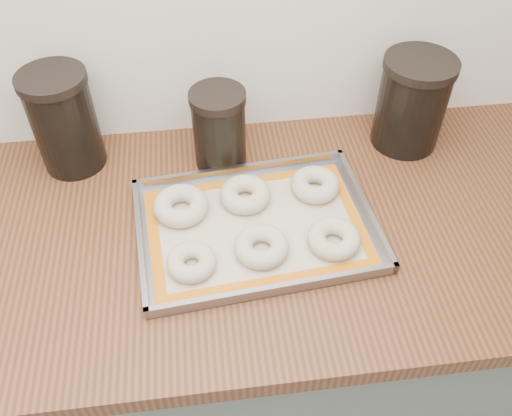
{
  "coord_description": "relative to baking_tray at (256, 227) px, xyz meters",
  "views": [
    {
      "loc": [
        -0.11,
        0.96,
        1.7
      ],
      "look_at": [
        -0.02,
        1.66,
        0.96
      ],
      "focal_mm": 38.0,
      "sensor_mm": 36.0,
      "label": 1
    }
  ],
  "objects": [
    {
      "name": "canister_right",
      "position": [
        0.37,
        0.23,
        0.1
      ],
      "size": [
        0.16,
        0.16,
        0.21
      ],
      "color": "black",
      "rests_on": "countertop"
    },
    {
      "name": "bagel_front_right",
      "position": [
        0.14,
        -0.06,
        0.02
      ],
      "size": [
        0.11,
        0.11,
        0.03
      ],
      "primitive_type": "torus",
      "rotation": [
        0.0,
        0.0,
        0.05
      ],
      "color": "#BFB094",
      "rests_on": "baking_mat"
    },
    {
      "name": "baking_mat",
      "position": [
        0.0,
        0.0,
        -0.0
      ],
      "size": [
        0.44,
        0.33,
        0.0
      ],
      "rotation": [
        0.0,
        0.0,
        0.09
      ],
      "color": "#C6B793",
      "rests_on": "baking_tray"
    },
    {
      "name": "bagel_back_mid",
      "position": [
        -0.01,
        0.08,
        0.02
      ],
      "size": [
        0.13,
        0.13,
        0.04
      ],
      "primitive_type": "torus",
      "rotation": [
        0.0,
        0.0,
        0.35
      ],
      "color": "#BFB094",
      "rests_on": "baking_mat"
    },
    {
      "name": "bagel_back_left",
      "position": [
        -0.14,
        0.06,
        0.02
      ],
      "size": [
        0.13,
        0.13,
        0.04
      ],
      "primitive_type": "torus",
      "rotation": [
        0.0,
        0.0,
        0.14
      ],
      "color": "#BFB094",
      "rests_on": "baking_mat"
    },
    {
      "name": "countertop",
      "position": [
        0.02,
        0.01,
        -0.03
      ],
      "size": [
        3.06,
        0.68,
        0.04
      ],
      "primitive_type": "cube",
      "color": "brown",
      "rests_on": "cabinet"
    },
    {
      "name": "canister_left",
      "position": [
        -0.37,
        0.25,
        0.11
      ],
      "size": [
        0.14,
        0.14,
        0.22
      ],
      "color": "black",
      "rests_on": "countertop"
    },
    {
      "name": "cabinet",
      "position": [
        0.02,
        0.01,
        -0.48
      ],
      "size": [
        3.0,
        0.65,
        0.86
      ],
      "primitive_type": "cube",
      "color": "#5D665A",
      "rests_on": "floor"
    },
    {
      "name": "bagel_back_right",
      "position": [
        0.14,
        0.09,
        0.02
      ],
      "size": [
        0.12,
        0.12,
        0.04
      ],
      "primitive_type": "torus",
      "rotation": [
        0.0,
        0.0,
        0.22
      ],
      "color": "#BFB094",
      "rests_on": "baking_mat"
    },
    {
      "name": "bagel_front_mid",
      "position": [
        0.0,
        -0.06,
        0.02
      ],
      "size": [
        0.11,
        0.11,
        0.03
      ],
      "primitive_type": "torus",
      "rotation": [
        0.0,
        0.0,
        -0.11
      ],
      "color": "#BFB094",
      "rests_on": "baking_mat"
    },
    {
      "name": "canister_mid",
      "position": [
        -0.05,
        0.21,
        0.08
      ],
      "size": [
        0.12,
        0.12,
        0.18
      ],
      "color": "black",
      "rests_on": "countertop"
    },
    {
      "name": "baking_tray",
      "position": [
        0.0,
        0.0,
        0.0
      ],
      "size": [
        0.49,
        0.37,
        0.03
      ],
      "rotation": [
        0.0,
        0.0,
        0.09
      ],
      "color": "gray",
      "rests_on": "countertop"
    },
    {
      "name": "bagel_front_left",
      "position": [
        -0.13,
        -0.08,
        0.01
      ],
      "size": [
        0.09,
        0.09,
        0.03
      ],
      "primitive_type": "torus",
      "rotation": [
        0.0,
        0.0,
        0.04
      ],
      "color": "#BFB094",
      "rests_on": "baking_mat"
    }
  ]
}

